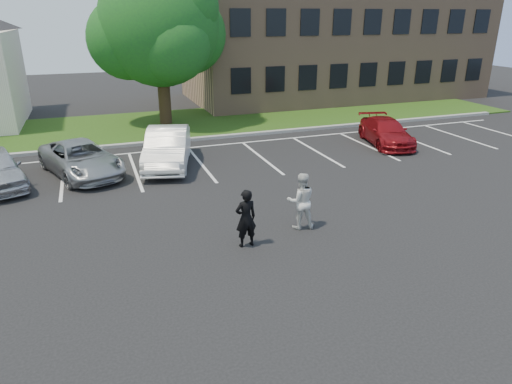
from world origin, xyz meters
TOP-DOWN VIEW (x-y plane):
  - ground_plane at (0.00, 0.00)m, footprint 90.00×90.00m
  - curb at (0.00, 12.00)m, footprint 40.00×0.30m
  - grass_strip at (0.00, 16.00)m, footprint 44.00×8.00m
  - stall_lines at (1.40, 8.95)m, footprint 34.00×5.36m
  - office_building at (14.00, 21.99)m, footprint 22.40×10.40m
  - tree at (-0.05, 16.31)m, footprint 7.80×7.20m
  - man_black_suit at (-0.58, 0.22)m, footprint 0.64×0.45m
  - man_white_shirt at (1.34, 0.77)m, footprint 0.97×0.82m
  - car_silver_minivan at (-4.83, 8.26)m, footprint 3.69×5.24m
  - car_white_sedan at (-1.36, 8.26)m, footprint 2.87×5.11m
  - car_red_compact at (9.41, 8.03)m, footprint 2.71×4.60m

SIDE VIEW (x-z plane):
  - ground_plane at x=0.00m, z-range 0.00..0.00m
  - stall_lines at x=1.40m, z-range 0.00..0.01m
  - grass_strip at x=0.00m, z-range 0.00..0.08m
  - curb at x=0.00m, z-range 0.00..0.15m
  - car_red_compact at x=9.41m, z-range 0.00..1.25m
  - car_silver_minivan at x=-4.83m, z-range 0.00..1.33m
  - car_white_sedan at x=-1.36m, z-range 0.00..1.59m
  - man_black_suit at x=-0.58m, z-range 0.00..1.68m
  - man_white_shirt at x=1.34m, z-range 0.00..1.74m
  - office_building at x=14.00m, z-range 0.01..8.31m
  - tree at x=-0.05m, z-range 0.95..9.75m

